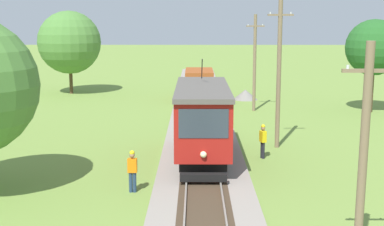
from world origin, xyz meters
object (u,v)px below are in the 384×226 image
utility_pole_foreground (363,158)px  second_worker (263,140)px  track_worker (132,169)px  freight_car (199,82)px  utility_pole_near_tram (279,72)px  utility_pole_mid (255,62)px  tree_right_far (374,48)px  gravel_pile (245,95)px  tree_left_far (69,42)px  red_tram (202,119)px

utility_pole_foreground → second_worker: 12.54m
utility_pole_foreground → track_worker: bearing=136.0°
utility_pole_foreground → freight_car: bearing=97.5°
utility_pole_near_tram → utility_pole_foreground: bearing=-90.0°
utility_pole_mid → tree_right_far: size_ratio=1.05×
utility_pole_near_tram → freight_car: bearing=103.8°
gravel_pile → tree_left_far: tree_left_far is taller
red_tram → tree_right_far: tree_right_far is taller
freight_car → tree_right_far: bearing=-25.2°
tree_left_far → red_tram: bearing=-63.0°
red_tram → freight_car: red_tram is taller
freight_car → second_worker: freight_car is taller
utility_pole_near_tram → track_worker: bearing=-132.8°
utility_pole_near_tram → tree_left_far: (-16.45, 20.94, 0.63)m
utility_pole_foreground → tree_right_far: (8.88, 25.72, 1.57)m
freight_car → utility_pole_foreground: 32.22m
second_worker → tree_right_far: 17.21m
utility_pole_near_tram → second_worker: size_ratio=4.64×
red_tram → utility_pole_foreground: (4.22, -11.57, 1.17)m
red_tram → tree_left_far: tree_left_far is taller
utility_pole_foreground → track_worker: 10.23m
second_worker → utility_pole_mid: bearing=66.6°
tree_right_far → utility_pole_mid: bearing=175.9°
tree_left_far → utility_pole_mid: bearing=-29.3°
freight_car → utility_pole_foreground: utility_pole_foreground is taller
red_tram → utility_pole_mid: 15.47m
freight_car → utility_pole_foreground: (4.23, -31.90, 1.80)m
second_worker → freight_car: bearing=80.1°
freight_car → tree_left_far: (-12.22, 3.70, 3.30)m
utility_pole_foreground → utility_pole_near_tram: size_ratio=0.79×
utility_pole_mid → tree_right_far: (8.88, -0.64, 1.13)m
utility_pole_foreground → utility_pole_mid: 26.36m
utility_pole_mid → utility_pole_foreground: bearing=-90.0°
red_tram → gravel_pile: bearing=78.6°
red_tram → utility_pole_near_tram: bearing=36.1°
utility_pole_mid → track_worker: size_ratio=4.15×
gravel_pile → track_worker: 26.00m
gravel_pile → tree_right_far: size_ratio=0.31×
utility_pole_foreground → gravel_pile: 32.07m
freight_car → second_worker: 19.89m
track_worker → second_worker: same height
track_worker → tree_left_far: 30.40m
freight_car → gravel_pile: freight_car is taller
track_worker → tree_left_far: bearing=19.2°
gravel_pile → tree_right_far: 11.83m
tree_right_far → utility_pole_foreground: bearing=-109.1°
utility_pole_mid → tree_left_far: (-16.45, 9.23, 1.06)m
utility_pole_near_tram → tree_right_far: size_ratio=1.17×
red_tram → tree_left_far: bearing=117.0°
utility_pole_foreground → red_tram: bearing=110.0°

